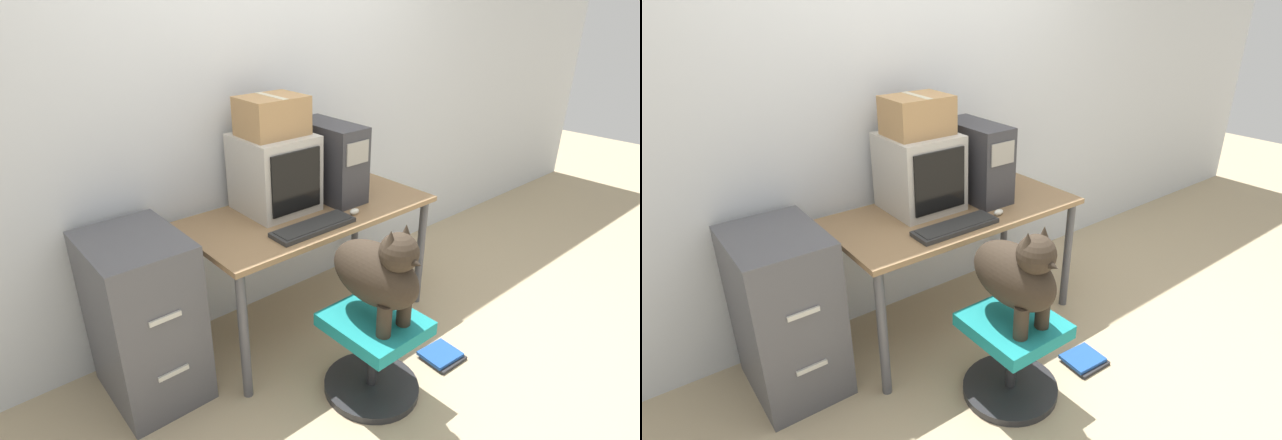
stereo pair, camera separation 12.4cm
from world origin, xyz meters
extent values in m
plane|color=tan|center=(0.00, 0.00, 0.00)|extent=(12.00, 12.00, 0.00)
cube|color=silver|center=(0.00, 0.77, 1.30)|extent=(8.00, 0.05, 2.60)
cube|color=olive|center=(0.00, 0.35, 0.75)|extent=(1.44, 0.70, 0.03)
cylinder|color=#4C4C51|center=(-0.67, 0.05, 0.37)|extent=(0.05, 0.05, 0.73)
cylinder|color=#4C4C51|center=(0.67, 0.05, 0.37)|extent=(0.05, 0.05, 0.73)
cylinder|color=#4C4C51|center=(-0.67, 0.65, 0.37)|extent=(0.05, 0.05, 0.73)
cylinder|color=#4C4C51|center=(0.67, 0.65, 0.37)|extent=(0.05, 0.05, 0.73)
cube|color=#B7B2A8|center=(-0.14, 0.49, 0.98)|extent=(0.39, 0.39, 0.43)
cube|color=black|center=(-0.14, 0.29, 0.98)|extent=(0.32, 0.01, 0.34)
cube|color=#333338|center=(0.21, 0.43, 0.99)|extent=(0.22, 0.47, 0.45)
cube|color=#9E998E|center=(0.21, 0.19, 1.09)|extent=(0.16, 0.01, 0.13)
cube|color=#2D2D2D|center=(-0.16, 0.13, 0.77)|extent=(0.48, 0.15, 0.02)
cube|color=#292928|center=(-0.16, 0.13, 0.79)|extent=(0.44, 0.13, 0.00)
ellipsoid|color=beige|center=(0.14, 0.13, 0.78)|extent=(0.06, 0.04, 0.04)
cylinder|color=#262628|center=(-0.16, -0.33, 0.02)|extent=(0.49, 0.49, 0.04)
cylinder|color=#262628|center=(-0.16, -0.33, 0.21)|extent=(0.05, 0.05, 0.34)
cube|color=teal|center=(-0.16, -0.33, 0.41)|extent=(0.41, 0.45, 0.07)
ellipsoid|color=#33281E|center=(-0.16, -0.32, 0.69)|extent=(0.25, 0.50, 0.30)
cylinder|color=#33281E|center=(-0.23, -0.45, 0.53)|extent=(0.07, 0.07, 0.17)
cylinder|color=#33281E|center=(-0.09, -0.45, 0.53)|extent=(0.07, 0.07, 0.17)
sphere|color=#33281E|center=(-0.16, -0.45, 0.86)|extent=(0.18, 0.18, 0.18)
cone|color=black|center=(-0.16, -0.53, 0.85)|extent=(0.08, 0.09, 0.08)
cone|color=#33281E|center=(-0.21, -0.44, 0.94)|extent=(0.06, 0.06, 0.08)
cone|color=#33281E|center=(-0.11, -0.44, 0.94)|extent=(0.06, 0.06, 0.08)
torus|color=orange|center=(-0.16, -0.43, 0.79)|extent=(0.13, 0.13, 0.02)
cube|color=#4C4C51|center=(-1.01, 0.41, 0.44)|extent=(0.43, 0.56, 0.87)
cube|color=beige|center=(-1.01, 0.13, 0.59)|extent=(0.15, 0.01, 0.02)
cube|color=beige|center=(-1.01, 0.13, 0.28)|extent=(0.15, 0.01, 0.02)
cube|color=#A87F51|center=(-0.14, 0.49, 1.30)|extent=(0.34, 0.27, 0.21)
cube|color=beige|center=(-0.14, 0.49, 1.40)|extent=(0.04, 0.26, 0.00)
cube|color=#262628|center=(0.32, -0.44, 0.01)|extent=(0.22, 0.18, 0.02)
cube|color=#1E4C9E|center=(0.31, -0.42, 0.03)|extent=(0.22, 0.19, 0.02)
camera|label=1|loc=(-1.67, -1.70, 1.89)|focal=28.00mm
camera|label=2|loc=(-1.57, -1.77, 1.89)|focal=28.00mm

